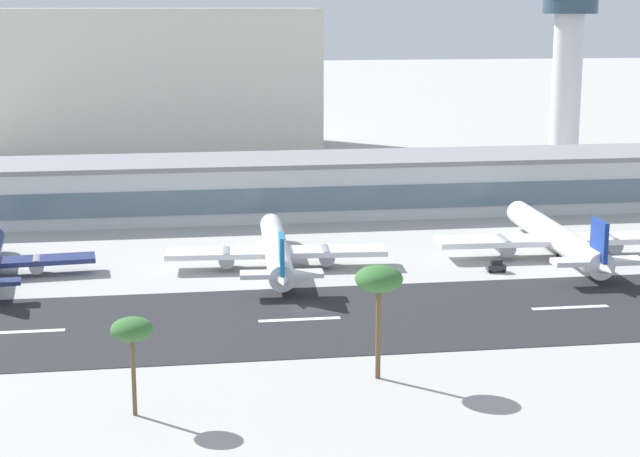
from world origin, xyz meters
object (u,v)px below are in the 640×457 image
(terminal_building, at_px, (263,186))
(palm_tree_1, at_px, (132,331))
(distant_hotel_block, at_px, (143,79))
(airliner_navy_tail_gate_2, at_px, (559,239))
(palm_tree_2, at_px, (379,281))
(airliner_blue_tail_gate_1, at_px, (276,252))
(control_tower, at_px, (568,64))
(service_baggage_tug_0, at_px, (496,266))

(terminal_building, relative_size, palm_tree_1, 17.64)
(distant_hotel_block, xyz_separation_m, airliner_navy_tail_gate_2, (75.57, -161.82, -18.35))
(terminal_building, height_order, palm_tree_2, palm_tree_2)
(palm_tree_2, bearing_deg, airliner_navy_tail_gate_2, 51.44)
(distant_hotel_block, xyz_separation_m, palm_tree_2, (30.62, -218.20, -9.47))
(distant_hotel_block, height_order, airliner_blue_tail_gate_1, distant_hotel_block)
(distant_hotel_block, bearing_deg, terminal_building, -76.75)
(control_tower, xyz_separation_m, palm_tree_1, (-111.61, -157.65, -19.38))
(airliner_blue_tail_gate_1, height_order, palm_tree_1, palm_tree_1)
(palm_tree_1, bearing_deg, distant_hotel_block, 90.35)
(palm_tree_1, bearing_deg, control_tower, 54.70)
(airliner_blue_tail_gate_1, bearing_deg, palm_tree_1, 163.68)
(palm_tree_2, bearing_deg, control_tower, 61.25)
(terminal_building, relative_size, distant_hotel_block, 1.80)
(distant_hotel_block, distance_m, airliner_blue_tail_gate_1, 165.50)
(terminal_building, height_order, palm_tree_1, terminal_building)
(control_tower, relative_size, airliner_blue_tail_gate_1, 1.02)
(service_baggage_tug_0, bearing_deg, distant_hotel_block, -69.67)
(terminal_building, distance_m, distant_hotel_block, 117.52)
(airliner_navy_tail_gate_2, distance_m, service_baggage_tug_0, 16.75)
(airliner_blue_tail_gate_1, relative_size, airliner_navy_tail_gate_2, 0.91)
(distant_hotel_block, height_order, palm_tree_2, distant_hotel_block)
(airliner_navy_tail_gate_2, bearing_deg, service_baggage_tug_0, 122.16)
(control_tower, xyz_separation_m, airliner_blue_tail_gate_1, (-88.75, -94.55, -26.04))
(airliner_blue_tail_gate_1, bearing_deg, palm_tree_2, -169.85)
(airliner_navy_tail_gate_2, bearing_deg, palm_tree_1, 132.91)
(control_tower, distance_m, palm_tree_2, 172.04)
(airliner_blue_tail_gate_1, xyz_separation_m, palm_tree_2, (6.39, -55.55, 9.19))
(distant_hotel_block, xyz_separation_m, airliner_blue_tail_gate_1, (24.23, -162.65, -18.66))
(palm_tree_1, height_order, palm_tree_2, palm_tree_2)
(palm_tree_1, bearing_deg, airliner_navy_tail_gate_2, 40.75)
(distant_hotel_block, relative_size, palm_tree_1, 9.81)
(airliner_navy_tail_gate_2, bearing_deg, airliner_blue_tail_gate_1, 93.08)
(terminal_building, xyz_separation_m, palm_tree_2, (3.92, -104.83, 6.20))
(distant_hotel_block, xyz_separation_m, service_baggage_tug_0, (61.21, -170.11, -20.77))
(airliner_blue_tail_gate_1, bearing_deg, terminal_building, 0.72)
(airliner_blue_tail_gate_1, xyz_separation_m, airliner_navy_tail_gate_2, (51.34, 0.83, 0.31))
(control_tower, relative_size, palm_tree_2, 3.40)
(control_tower, xyz_separation_m, palm_tree_2, (-82.36, -150.10, -16.85))
(terminal_building, xyz_separation_m, control_tower, (86.28, 45.27, 23.05))
(control_tower, bearing_deg, palm_tree_1, -125.30)
(airliner_navy_tail_gate_2, bearing_deg, control_tower, -19.60)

